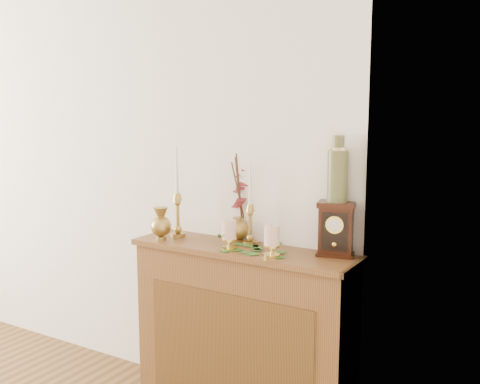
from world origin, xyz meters
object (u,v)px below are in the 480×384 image
Objects in this scene: mantel_clock at (336,229)px; ceramic_vase at (338,172)px; candlestick_center at (250,218)px; candlestick_left at (178,208)px; bud_vase at (161,224)px; ginger_jar at (241,201)px.

ceramic_vase reaches higher than mantel_clock.
mantel_clock is at bearing -76.57° from ceramic_vase.
candlestick_center is at bearing -176.48° from ceramic_vase.
candlestick_left is 0.14m from bud_vase.
candlestick_left is 1.57× the size of ceramic_vase.
candlestick_center is (0.44, 0.06, -0.02)m from candlestick_left.
candlestick_center is 0.15m from ginger_jar.
ginger_jar is (0.33, 0.13, 0.05)m from candlestick_left.
mantel_clock is at bearing 5.14° from candlestick_left.
mantel_clock is at bearing -4.85° from ginger_jar.
mantel_clock is (0.94, 0.19, 0.04)m from bud_vase.
ginger_jar is at bearing 144.25° from candlestick_center.
ginger_jar is at bearing 21.43° from candlestick_left.
candlestick_left is 0.91m from mantel_clock.
ceramic_vase reaches higher than candlestick_center.
candlestick_center is 2.43× the size of bud_vase.
ceramic_vase is (0.47, 0.03, 0.27)m from candlestick_center.
ginger_jar is at bearing 33.11° from bud_vase.
ceramic_vase is at bearing 3.52° from candlestick_center.
candlestick_left reaches higher than mantel_clock.
candlestick_left is 2.80× the size of bud_vase.
candlestick_left is at bearing 73.02° from bud_vase.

